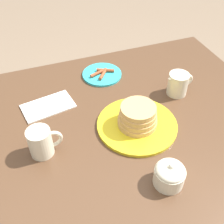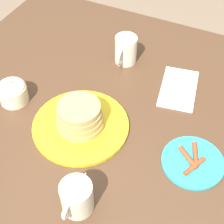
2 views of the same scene
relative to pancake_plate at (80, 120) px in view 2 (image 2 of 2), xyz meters
name	(u,v)px [view 2 (image 2 of 2)]	position (x,y,z in m)	size (l,w,h in m)	color
ground_plane	(90,218)	(-0.04, -0.03, -0.77)	(8.00, 8.00, 0.00)	#7A6651
dining_table	(82,136)	(-0.04, -0.03, -0.14)	(1.19, 1.06, 0.74)	#4C3321
pancake_plate	(80,120)	(0.00, 0.00, 0.00)	(0.29, 0.29, 0.09)	gold
side_plate_bacon	(193,162)	(-0.02, 0.34, -0.02)	(0.17, 0.17, 0.02)	#2DADBC
coffee_mug	(125,50)	(-0.33, 0.00, 0.02)	(0.11, 0.08, 0.10)	beige
creamer_pitcher	(77,196)	(0.23, 0.12, 0.02)	(0.12, 0.08, 0.10)	beige
sugar_bowl	(12,91)	(-0.01, -0.24, 0.01)	(0.09, 0.09, 0.09)	beige
napkin	(179,88)	(-0.28, 0.21, -0.03)	(0.21, 0.14, 0.01)	white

